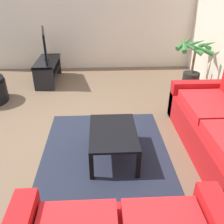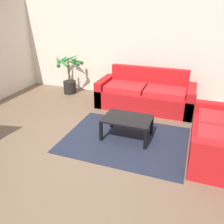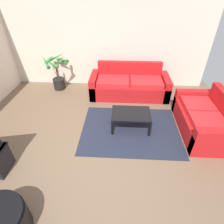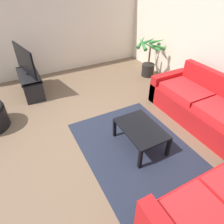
# 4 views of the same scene
# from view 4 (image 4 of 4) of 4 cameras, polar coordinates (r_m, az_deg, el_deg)

# --- Properties ---
(ground_plane) EXTENTS (6.60, 6.60, 0.00)m
(ground_plane) POSITION_cam_4_polar(r_m,az_deg,el_deg) (3.71, -8.36, -6.74)
(ground_plane) COLOR brown
(wall_back) EXTENTS (6.00, 0.06, 2.70)m
(wall_back) POSITION_cam_4_polar(r_m,az_deg,el_deg) (4.74, 28.03, 18.17)
(wall_back) COLOR beige
(wall_back) RESTS_ON ground
(wall_left) EXTENTS (0.06, 6.00, 2.70)m
(wall_left) POSITION_cam_4_polar(r_m,az_deg,el_deg) (5.80, -21.18, 22.55)
(wall_left) COLOR beige
(wall_left) RESTS_ON ground
(couch_main) EXTENTS (2.23, 0.90, 0.90)m
(couch_main) POSITION_cam_4_polar(r_m,az_deg,el_deg) (4.25, 25.08, 1.13)
(couch_main) COLOR red
(couch_main) RESTS_ON ground
(couch_loveseat) EXTENTS (0.90, 1.64, 0.90)m
(couch_loveseat) POSITION_cam_4_polar(r_m,az_deg,el_deg) (2.72, 29.41, -25.71)
(couch_loveseat) COLOR red
(couch_loveseat) RESTS_ON ground
(tv_stand) EXTENTS (1.10, 0.45, 0.49)m
(tv_stand) POSITION_cam_4_polar(r_m,az_deg,el_deg) (5.18, -22.63, 8.34)
(tv_stand) COLOR black
(tv_stand) RESTS_ON ground
(tv) EXTENTS (1.07, 0.27, 0.65)m
(tv) POSITION_cam_4_polar(r_m,az_deg,el_deg) (4.98, -23.98, 13.52)
(tv) COLOR black
(tv) RESTS_ON tv_stand
(coffee_table) EXTENTS (0.86, 0.59, 0.40)m
(coffee_table) POSITION_cam_4_polar(r_m,az_deg,el_deg) (3.30, 8.30, -5.19)
(coffee_table) COLOR black
(coffee_table) RESTS_ON ground
(area_rug) EXTENTS (2.20, 1.70, 0.01)m
(area_rug) POSITION_cam_4_polar(r_m,az_deg,el_deg) (3.49, 6.45, -9.89)
(area_rug) COLOR #1E2333
(area_rug) RESTS_ON ground
(potted_palm) EXTENTS (0.78, 0.74, 1.07)m
(potted_palm) POSITION_cam_4_polar(r_m,az_deg,el_deg) (5.66, 10.66, 14.98)
(potted_palm) COLOR black
(potted_palm) RESTS_ON ground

